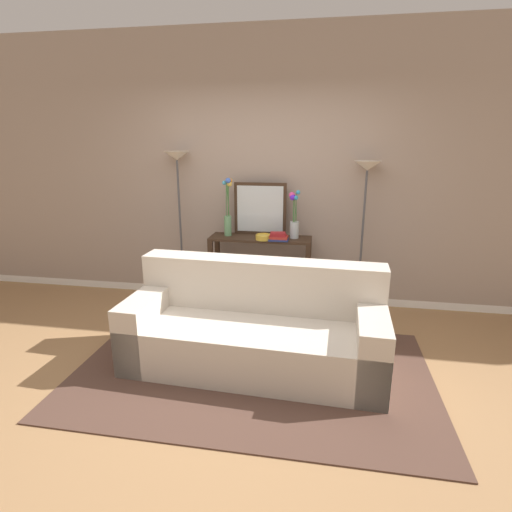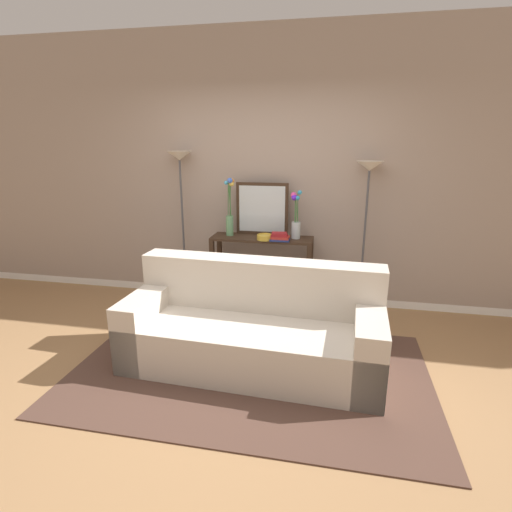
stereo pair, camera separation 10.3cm
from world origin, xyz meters
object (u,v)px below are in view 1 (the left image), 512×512
couch (255,330)px  floor_lamp_right (365,195)px  book_row_under_console (234,300)px  console_table (260,261)px  vase_short_flowers (294,220)px  vase_tall_flowers (228,212)px  floor_lamp_left (178,185)px  fruit_bowl (263,237)px  book_stack (278,237)px  wall_mirror (260,209)px

couch → floor_lamp_right: size_ratio=1.30×
book_row_under_console → console_table: bearing=0.0°
couch → vase_short_flowers: vase_short_flowers is taller
vase_tall_flowers → vase_short_flowers: vase_tall_flowers is taller
floor_lamp_left → vase_tall_flowers: bearing=-7.8°
floor_lamp_left → fruit_bowl: bearing=-11.3°
floor_lamp_left → book_row_under_console: 1.49m
book_stack → floor_lamp_right: bearing=13.0°
fruit_bowl → vase_short_flowers: bearing=21.0°
floor_lamp_left → fruit_bowl: floor_lamp_left is taller
vase_short_flowers → book_stack: (-0.15, -0.13, -0.17)m
wall_mirror → vase_short_flowers: bearing=-17.1°
vase_tall_flowers → fruit_bowl: 0.50m
floor_lamp_right → fruit_bowl: floor_lamp_right is taller
floor_lamp_left → floor_lamp_right: floor_lamp_left is taller
couch → floor_lamp_left: (-1.13, 1.33, 1.07)m
floor_lamp_right → book_row_under_console: 1.91m
couch → wall_mirror: size_ratio=3.68×
console_table → floor_lamp_right: floor_lamp_right is taller
floor_lamp_right → wall_mirror: 1.16m
floor_lamp_left → vase_tall_flowers: size_ratio=2.72×
vase_tall_flowers → vase_short_flowers: size_ratio=1.23×
floor_lamp_left → vase_tall_flowers: (0.60, -0.08, -0.28)m
couch → console_table: bearing=97.4°
floor_lamp_right → vase_short_flowers: 0.80m
couch → vase_tall_flowers: (-0.53, 1.25, 0.79)m
couch → book_row_under_console: 1.34m
console_table → fruit_bowl: size_ratio=6.55×
wall_mirror → book_stack: size_ratio=2.72×
wall_mirror → vase_short_flowers: (0.40, -0.12, -0.09)m
floor_lamp_left → wall_mirror: floor_lamp_left is taller
floor_lamp_left → floor_lamp_right: 2.09m
vase_tall_flowers → floor_lamp_left: bearing=172.2°
wall_mirror → couch: bearing=-82.3°
console_table → book_stack: book_stack is taller
couch → vase_tall_flowers: vase_tall_flowers is taller
wall_mirror → fruit_bowl: (0.08, -0.24, -0.27)m
floor_lamp_right → couch: bearing=-125.7°
floor_lamp_right → vase_tall_flowers: 1.50m
wall_mirror → fruit_bowl: 0.37m
vase_tall_flowers → book_row_under_console: vase_tall_flowers is taller
floor_lamp_left → console_table: bearing=-5.9°
floor_lamp_left → couch: bearing=-49.6°
wall_mirror → floor_lamp_left: bearing=-177.5°
floor_lamp_right → vase_tall_flowers: floor_lamp_right is taller
vase_short_flowers → fruit_bowl: vase_short_flowers is taller
wall_mirror → book_row_under_console: bearing=-154.0°
fruit_bowl → console_table: bearing=116.4°
couch → floor_lamp_right: floor_lamp_right is taller
couch → book_stack: 1.26m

